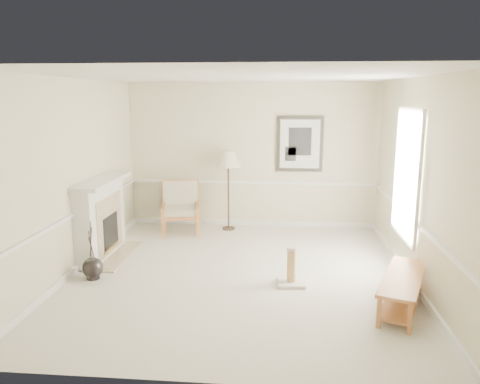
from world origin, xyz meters
name	(u,v)px	position (x,y,z in m)	size (l,w,h in m)	color
ground	(240,274)	(0.00, 0.00, 0.00)	(5.50, 5.50, 0.00)	silver
room	(250,150)	(0.14, 0.08, 1.87)	(5.04, 5.54, 2.92)	beige
fireplace	(102,219)	(-2.34, 0.60, 0.64)	(0.64, 1.64, 1.31)	white
floor_vase	(93,268)	(-2.13, -0.38, 0.16)	(0.30, 0.30, 0.88)	black
armchair	(180,205)	(-1.37, 2.18, 0.53)	(0.89, 0.93, 0.99)	#AF7A38
floor_lamp	(228,161)	(-0.44, 2.40, 1.38)	(0.64, 0.64, 1.59)	black
bench	(403,286)	(2.15, -0.94, 0.28)	(0.94, 1.54, 0.42)	#AF7A38
scratching_post	(291,273)	(0.77, -0.32, 0.17)	(0.41, 0.41, 0.55)	beige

